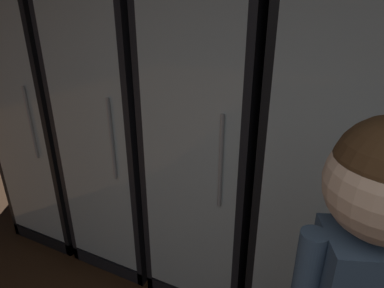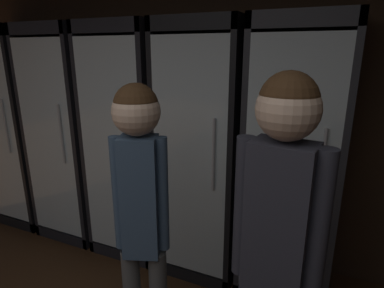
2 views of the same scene
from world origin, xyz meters
name	(u,v)px [view 1 (image 1 of 2)]	position (x,y,z in m)	size (l,w,h in m)	color
wall_back	(350,84)	(0.00, 3.03, 1.40)	(6.00, 0.06, 2.80)	#382619
cooler_far_left	(53,122)	(-2.05, 2.74, 0.96)	(0.63, 0.59, 1.97)	black
cooler_left	(123,134)	(-1.37, 2.74, 0.98)	(0.63, 0.59, 1.97)	black
cooler_center	(211,153)	(-0.70, 2.74, 0.96)	(0.63, 0.59, 1.97)	black
cooler_right	(327,176)	(-0.03, 2.74, 0.96)	(0.63, 0.59, 1.97)	black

